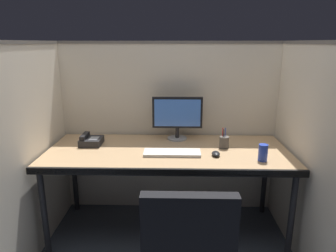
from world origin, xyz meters
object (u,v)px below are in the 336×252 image
at_px(monitor_center, 177,115).
at_px(keyboard_main, 172,153).
at_px(soda_can, 263,153).
at_px(computer_mouse, 216,154).
at_px(pen_cup, 224,142).
at_px(desk, 168,156).
at_px(desk_phone, 91,141).

relative_size(monitor_center, keyboard_main, 1.00).
relative_size(monitor_center, soda_can, 3.52).
relative_size(keyboard_main, computer_mouse, 4.48).
bearing_deg(keyboard_main, pen_cup, 20.29).
relative_size(desk, keyboard_main, 4.42).
bearing_deg(soda_can, pen_cup, 131.36).
relative_size(monitor_center, pen_cup, 2.58).
bearing_deg(soda_can, desk_phone, 166.18).
bearing_deg(monitor_center, desk, -104.67).
bearing_deg(desk_phone, desk, -10.62).
bearing_deg(monitor_center, pen_cup, -30.87).
xyz_separation_m(monitor_center, soda_can, (0.61, -0.49, -0.15)).
xyz_separation_m(desk, computer_mouse, (0.36, -0.12, 0.07)).
relative_size(monitor_center, desk_phone, 2.26).
relative_size(desk, pen_cup, 11.38).
bearing_deg(desk, monitor_center, 75.33).
xyz_separation_m(desk, monitor_center, (0.07, 0.29, 0.27)).
bearing_deg(soda_can, keyboard_main, 170.02).
bearing_deg(soda_can, monitor_center, 141.15).
distance_m(desk, soda_can, 0.72).
relative_size(desk, computer_mouse, 19.79).
xyz_separation_m(keyboard_main, pen_cup, (0.41, 0.15, 0.04)).
bearing_deg(monitor_center, computer_mouse, -54.63).
height_order(computer_mouse, pen_cup, pen_cup).
xyz_separation_m(monitor_center, computer_mouse, (0.29, -0.41, -0.20)).
distance_m(computer_mouse, soda_can, 0.34).
bearing_deg(monitor_center, keyboard_main, -95.99).
bearing_deg(desk_phone, pen_cup, -3.09).
relative_size(computer_mouse, soda_can, 0.79).
height_order(monitor_center, pen_cup, monitor_center).
xyz_separation_m(keyboard_main, desk_phone, (-0.68, 0.21, 0.02)).
xyz_separation_m(monitor_center, pen_cup, (0.38, -0.22, -0.17)).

